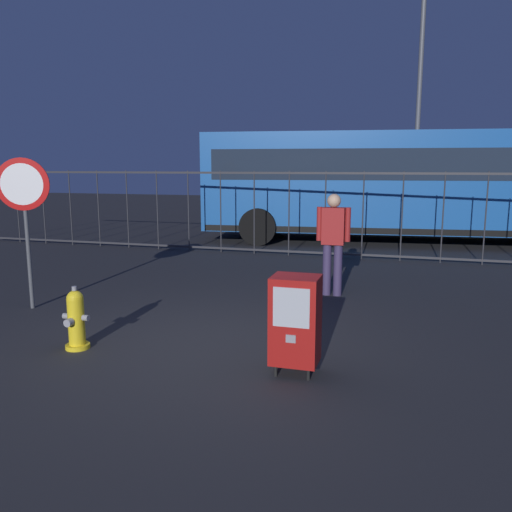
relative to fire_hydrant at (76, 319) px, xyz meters
The scene contains 9 objects.
ground_plane 1.51m from the fire_hydrant, 19.37° to the left, with size 60.00×60.00×0.00m, color #262628.
fire_hydrant is the anchor object (origin of this frame).
newspaper_box_primary 2.61m from the fire_hydrant, ahead, with size 0.48×0.42×1.02m.
stop_sign 2.49m from the fire_hydrant, 142.71° to the left, with size 0.71×0.31×2.23m.
pedestrian 4.25m from the fire_hydrant, 53.55° to the left, with size 0.55×0.22×1.67m.
fence_barrier 7.11m from the fire_hydrant, 78.71° to the left, with size 18.03×0.04×2.00m.
bus_near 10.56m from the fire_hydrant, 71.57° to the left, with size 10.71×3.70×3.00m.
bus_far 15.44m from the fire_hydrant, 70.54° to the left, with size 10.70×3.62×3.00m.
street_light_near_left 12.86m from the fire_hydrant, 71.67° to the left, with size 0.32×0.32×8.22m.
Camera 1 is at (2.25, -5.44, 2.11)m, focal length 36.24 mm.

